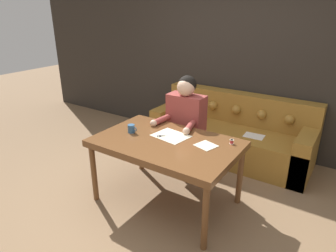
{
  "coord_description": "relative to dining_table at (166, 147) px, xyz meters",
  "views": [
    {
      "loc": [
        1.56,
        -2.17,
        2.0
      ],
      "look_at": [
        -0.06,
        0.28,
        0.83
      ],
      "focal_mm": 32.0,
      "sensor_mm": 36.0,
      "label": 1
    }
  ],
  "objects": [
    {
      "name": "couch",
      "position": [
        0.15,
        1.43,
        -0.35
      ],
      "size": [
        2.19,
        0.81,
        0.87
      ],
      "color": "olive",
      "rests_on": "ground_plane"
    },
    {
      "name": "wall_back",
      "position": [
        -0.01,
        1.83,
        0.64
      ],
      "size": [
        8.0,
        0.06,
        2.6
      ],
      "color": "#2D2823",
      "rests_on": "ground_plane"
    },
    {
      "name": "pattern_paper_main",
      "position": [
        -0.03,
        0.13,
        0.07
      ],
      "size": [
        0.4,
        0.34,
        0.0
      ],
      "color": "beige",
      "rests_on": "dining_table"
    },
    {
      "name": "person",
      "position": [
        -0.14,
        0.64,
        -0.01
      ],
      "size": [
        0.51,
        0.57,
        1.27
      ],
      "color": "#33281E",
      "rests_on": "ground_plane"
    },
    {
      "name": "scissors",
      "position": [
        -0.09,
        0.07,
        0.07
      ],
      "size": [
        0.18,
        0.16,
        0.01
      ],
      "color": "silver",
      "rests_on": "dining_table"
    },
    {
      "name": "ground_plane",
      "position": [
        -0.01,
        -0.14,
        -0.66
      ],
      "size": [
        16.0,
        16.0,
        0.0
      ],
      "primitive_type": "plane",
      "color": "#846647"
    },
    {
      "name": "mug",
      "position": [
        -0.43,
        -0.03,
        0.11
      ],
      "size": [
        0.11,
        0.08,
        0.09
      ],
      "color": "#335B84",
      "rests_on": "dining_table"
    },
    {
      "name": "thread_spool",
      "position": [
        0.59,
        0.3,
        0.09
      ],
      "size": [
        0.04,
        0.04,
        0.05
      ],
      "color": "red",
      "rests_on": "dining_table"
    },
    {
      "name": "dining_table",
      "position": [
        0.0,
        0.0,
        0.0
      ],
      "size": [
        1.46,
        0.93,
        0.73
      ],
      "color": "brown",
      "rests_on": "ground_plane"
    },
    {
      "name": "pattern_paper_offcut",
      "position": [
        0.39,
        0.12,
        0.07
      ],
      "size": [
        0.23,
        0.23,
        0.0
      ],
      "color": "beige",
      "rests_on": "dining_table"
    }
  ]
}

